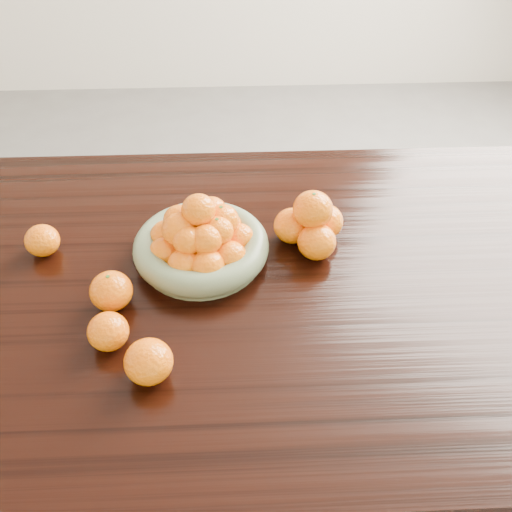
{
  "coord_description": "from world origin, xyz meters",
  "views": [
    {
      "loc": [
        0.0,
        -0.86,
        1.58
      ],
      "look_at": [
        0.04,
        -0.02,
        0.83
      ],
      "focal_mm": 40.0,
      "sensor_mm": 36.0,
      "label": 1
    }
  ],
  "objects_px": {
    "dining_table": "(238,308)",
    "loose_orange_0": "(111,291)",
    "fruit_bowl": "(201,241)",
    "orange_pyramid": "(312,224)"
  },
  "relations": [
    {
      "from": "dining_table",
      "to": "loose_orange_0",
      "type": "relative_size",
      "value": 23.76
    },
    {
      "from": "loose_orange_0",
      "to": "dining_table",
      "type": "bearing_deg",
      "value": 14.8
    },
    {
      "from": "fruit_bowl",
      "to": "orange_pyramid",
      "type": "xyz_separation_m",
      "value": [
        0.24,
        0.04,
        0.0
      ]
    },
    {
      "from": "orange_pyramid",
      "to": "loose_orange_0",
      "type": "bearing_deg",
      "value": -157.22
    },
    {
      "from": "dining_table",
      "to": "loose_orange_0",
      "type": "height_order",
      "value": "loose_orange_0"
    },
    {
      "from": "fruit_bowl",
      "to": "dining_table",
      "type": "bearing_deg",
      "value": -41.82
    },
    {
      "from": "orange_pyramid",
      "to": "loose_orange_0",
      "type": "distance_m",
      "value": 0.45
    },
    {
      "from": "dining_table",
      "to": "loose_orange_0",
      "type": "xyz_separation_m",
      "value": [
        -0.25,
        -0.07,
        0.13
      ]
    },
    {
      "from": "dining_table",
      "to": "fruit_bowl",
      "type": "bearing_deg",
      "value": 138.18
    },
    {
      "from": "dining_table",
      "to": "fruit_bowl",
      "type": "relative_size",
      "value": 6.86
    }
  ]
}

